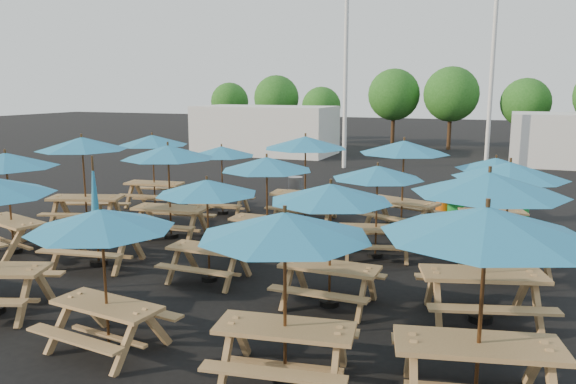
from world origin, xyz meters
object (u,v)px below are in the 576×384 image
at_px(picnic_unit_2, 82,148).
at_px(picnic_unit_3, 152,144).
at_px(picnic_unit_14, 378,177).
at_px(picnic_unit_16, 486,232).
at_px(picnic_unit_12, 285,233).
at_px(picnic_unit_8, 102,227).
at_px(picnic_unit_7, 222,155).
at_px(picnic_unit_1, 6,165).
at_px(picnic_unit_15, 404,152).
at_px(picnic_unit_11, 305,147).
at_px(picnic_unit_6, 168,157).
at_px(waste_bin_2, 444,199).
at_px(picnic_unit_5, 96,221).
at_px(waste_bin_4, 520,208).
at_px(picnic_unit_19, 496,167).
at_px(picnic_unit_17, 489,191).
at_px(picnic_unit_9, 207,192).
at_px(waste_bin_0, 295,188).
at_px(waste_bin_3, 516,207).
at_px(picnic_unit_13, 331,199).
at_px(picnic_unit_10, 267,168).
at_px(picnic_unit_18, 510,176).
at_px(waste_bin_1, 456,202).

height_order(picnic_unit_2, picnic_unit_3, picnic_unit_2).
bearing_deg(picnic_unit_14, picnic_unit_16, -81.91).
bearing_deg(picnic_unit_16, picnic_unit_12, 173.16).
bearing_deg(picnic_unit_8, picnic_unit_7, 114.28).
relative_size(picnic_unit_1, picnic_unit_15, 0.94).
xyz_separation_m(picnic_unit_12, picnic_unit_16, (2.42, 0.27, 0.18)).
distance_m(picnic_unit_2, picnic_unit_3, 3.04).
height_order(picnic_unit_1, picnic_unit_11, picnic_unit_11).
relative_size(picnic_unit_1, picnic_unit_12, 1.11).
relative_size(picnic_unit_6, waste_bin_2, 3.23).
relative_size(picnic_unit_8, waste_bin_2, 2.87).
distance_m(picnic_unit_5, waste_bin_4, 11.80).
bearing_deg(picnic_unit_11, picnic_unit_8, -94.65).
relative_size(picnic_unit_2, picnic_unit_19, 1.23).
relative_size(picnic_unit_6, picnic_unit_19, 1.04).
distance_m(picnic_unit_11, picnic_unit_17, 7.75).
distance_m(picnic_unit_9, picnic_unit_19, 7.75).
bearing_deg(picnic_unit_15, picnic_unit_14, -73.79).
bearing_deg(picnic_unit_11, picnic_unit_5, -121.77).
height_order(picnic_unit_14, waste_bin_4, picnic_unit_14).
xyz_separation_m(picnic_unit_1, picnic_unit_2, (-0.17, 2.72, 0.12)).
bearing_deg(waste_bin_0, picnic_unit_5, -99.86).
distance_m(picnic_unit_19, waste_bin_3, 2.76).
xyz_separation_m(picnic_unit_7, waste_bin_0, (1.33, 2.86, -1.45)).
bearing_deg(picnic_unit_8, waste_bin_0, 103.83).
bearing_deg(waste_bin_3, picnic_unit_2, -155.01).
height_order(picnic_unit_13, waste_bin_0, picnic_unit_13).
xyz_separation_m(picnic_unit_3, picnic_unit_13, (7.99, -6.12, -0.11)).
bearing_deg(picnic_unit_2, picnic_unit_8, -65.51).
distance_m(picnic_unit_15, waste_bin_4, 4.24).
height_order(picnic_unit_17, waste_bin_3, picnic_unit_17).
distance_m(picnic_unit_6, picnic_unit_19, 8.44).
bearing_deg(waste_bin_0, picnic_unit_16, -59.37).
bearing_deg(picnic_unit_15, picnic_unit_7, -161.81).
bearing_deg(picnic_unit_14, picnic_unit_10, 170.81).
relative_size(picnic_unit_12, waste_bin_4, 3.17).
xyz_separation_m(picnic_unit_3, picnic_unit_8, (5.42, -9.00, -0.17)).
bearing_deg(picnic_unit_18, picnic_unit_1, 173.97).
xyz_separation_m(picnic_unit_2, waste_bin_2, (9.22, 5.66, -1.82)).
relative_size(picnic_unit_12, waste_bin_0, 3.17).
bearing_deg(waste_bin_4, picnic_unit_15, -142.17).
height_order(picnic_unit_11, picnic_unit_13, picnic_unit_11).
xyz_separation_m(picnic_unit_5, picnic_unit_8, (2.91, -3.23, 0.90)).
xyz_separation_m(picnic_unit_15, picnic_unit_19, (2.34, 0.17, -0.33)).
xyz_separation_m(picnic_unit_5, waste_bin_1, (6.91, 8.01, -0.59)).
relative_size(picnic_unit_11, picnic_unit_14, 1.02).
bearing_deg(waste_bin_1, picnic_unit_13, -99.76).
xyz_separation_m(picnic_unit_11, picnic_unit_12, (2.89, -8.76, -0.15)).
relative_size(picnic_unit_12, picnic_unit_14, 1.00).
bearing_deg(picnic_unit_7, picnic_unit_3, 169.82).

